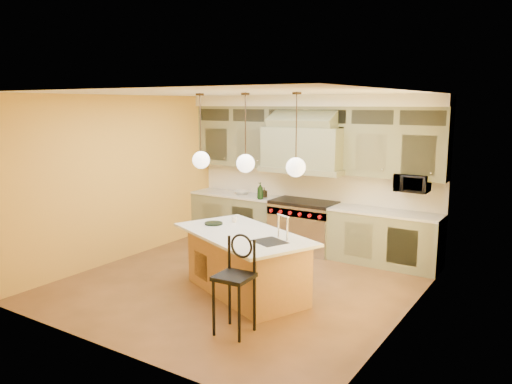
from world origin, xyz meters
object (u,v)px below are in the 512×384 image
Objects in this scene: range at (304,225)px; microwave at (412,183)px; kitchen_island at (246,262)px; counter_stool at (235,278)px.

microwave is at bearing 3.12° from range.
kitchen_island is at bearing -82.83° from range.
kitchen_island is 4.54× the size of microwave.
microwave reaches higher than counter_stool.
kitchen_island reaches higher than range.
kitchen_island is (0.30, -2.40, -0.01)m from range.
range is 2.21× the size of microwave.
kitchen_island is 2.05× the size of counter_stool.
range is 3.63m from counter_stool.
range is at bearing -176.88° from microwave.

